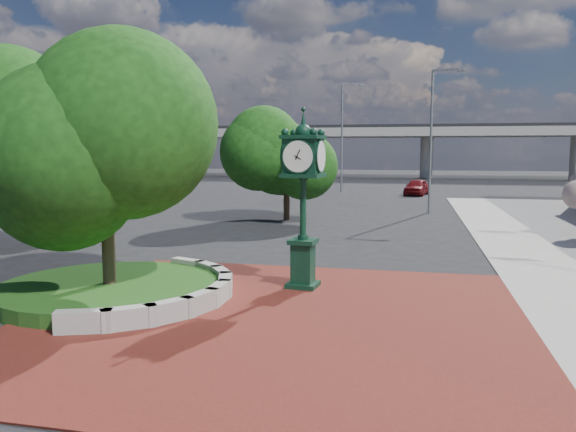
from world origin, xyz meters
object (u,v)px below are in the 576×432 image
(post_clock, at_px, (303,192))
(street_lamp_near, at_px, (435,130))
(parked_car, at_px, (417,187))
(street_lamp_far, at_px, (345,129))

(post_clock, bearing_deg, street_lamp_near, 78.33)
(post_clock, xyz_separation_m, parked_car, (3.46, 35.70, -2.14))
(parked_car, bearing_deg, street_lamp_far, 170.99)
(parked_car, xyz_separation_m, street_lamp_near, (0.93, -14.44, 4.61))
(post_clock, distance_m, parked_car, 35.93)
(post_clock, bearing_deg, street_lamp_far, 95.12)
(post_clock, height_order, street_lamp_near, street_lamp_near)
(street_lamp_near, height_order, street_lamp_far, street_lamp_far)
(post_clock, bearing_deg, parked_car, 84.46)
(parked_car, distance_m, street_lamp_near, 15.18)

